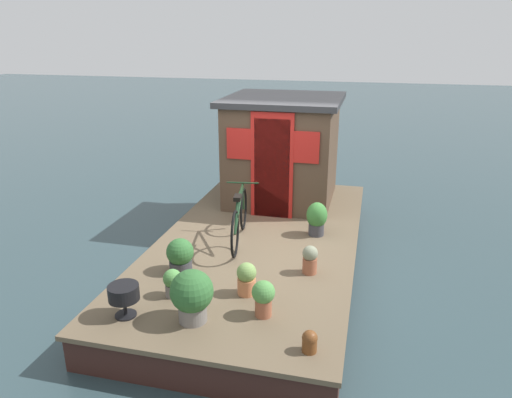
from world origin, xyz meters
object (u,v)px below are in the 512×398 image
at_px(bicycle, 239,218).
at_px(potted_plant_basil, 173,282).
at_px(potted_plant_lavender, 263,297).
at_px(mooring_bollard, 310,341).
at_px(potted_plant_mint, 310,259).
at_px(houseboat_cabin, 283,149).
at_px(potted_plant_thyme, 317,218).
at_px(potted_plant_geranium, 247,278).
at_px(potted_plant_rosemary, 180,255).
at_px(charcoal_grill, 124,294).
at_px(potted_plant_fern, 192,294).

distance_m(bicycle, potted_plant_basil, 1.76).
distance_m(potted_plant_lavender, mooring_bollard, 0.79).
distance_m(bicycle, potted_plant_mint, 1.40).
xyz_separation_m(houseboat_cabin, potted_plant_thyme, (-1.57, -0.85, -0.69)).
distance_m(potted_plant_basil, potted_plant_lavender, 1.16).
bearing_deg(potted_plant_basil, potted_plant_geranium, -73.08).
bearing_deg(mooring_bollard, potted_plant_rosemary, 55.91).
bearing_deg(bicycle, houseboat_cabin, -6.86).
distance_m(potted_plant_basil, charcoal_grill, 0.64).
xyz_separation_m(bicycle, potted_plant_rosemary, (-1.10, 0.50, -0.14)).
relative_size(potted_plant_geranium, mooring_bollard, 1.74).
xyz_separation_m(potted_plant_lavender, mooring_bollard, (-0.51, -0.59, -0.12)).
relative_size(potted_plant_lavender, potted_plant_geranium, 1.05).
bearing_deg(potted_plant_basil, potted_plant_fern, -136.23).
xyz_separation_m(potted_plant_basil, potted_plant_mint, (0.97, -1.52, 0.01)).
relative_size(potted_plant_fern, charcoal_grill, 1.59).
xyz_separation_m(potted_plant_lavender, potted_plant_mint, (1.13, -0.37, -0.04)).
bearing_deg(potted_plant_fern, potted_plant_lavender, -68.80).
distance_m(houseboat_cabin, potted_plant_fern, 4.31).
bearing_deg(potted_plant_lavender, mooring_bollard, -131.01).
relative_size(potted_plant_basil, potted_plant_geranium, 0.85).
bearing_deg(potted_plant_mint, potted_plant_fern, 142.08).
relative_size(bicycle, potted_plant_basil, 4.82).
bearing_deg(potted_plant_rosemary, potted_plant_geranium, -109.57).
distance_m(bicycle, potted_plant_fern, 2.16).
height_order(potted_plant_thyme, potted_plant_geranium, potted_plant_thyme).
xyz_separation_m(potted_plant_thyme, charcoal_grill, (-2.78, 1.80, -0.00)).
height_order(potted_plant_basil, potted_plant_mint, potted_plant_mint).
relative_size(bicycle, charcoal_grill, 4.39).
relative_size(bicycle, potted_plant_thyme, 3.14).
height_order(houseboat_cabin, potted_plant_fern, houseboat_cabin).
distance_m(potted_plant_thyme, potted_plant_geranium, 2.08).
xyz_separation_m(potted_plant_fern, mooring_bollard, (-0.23, -1.32, -0.21)).
relative_size(potted_plant_thyme, mooring_bollard, 2.27).
distance_m(potted_plant_fern, mooring_bollard, 1.36).
bearing_deg(potted_plant_lavender, potted_plant_fern, 111.20).
height_order(bicycle, potted_plant_geranium, bicycle).
distance_m(bicycle, charcoal_grill, 2.36).
xyz_separation_m(potted_plant_lavender, charcoal_grill, (-0.38, 1.50, 0.04)).
relative_size(potted_plant_rosemary, mooring_bollard, 1.96).
xyz_separation_m(charcoal_grill, mooring_bollard, (-0.14, -2.09, -0.16)).
relative_size(houseboat_cabin, potted_plant_fern, 3.49).
distance_m(potted_plant_lavender, potted_plant_geranium, 0.51).
relative_size(potted_plant_fern, potted_plant_geranium, 1.49).
bearing_deg(mooring_bollard, bicycle, 30.24).
xyz_separation_m(potted_plant_thyme, potted_plant_rosemary, (-1.63, 1.60, -0.05)).
bearing_deg(potted_plant_basil, potted_plant_mint, -57.38).
relative_size(potted_plant_mint, mooring_bollard, 1.64).
height_order(potted_plant_lavender, potted_plant_rosemary, potted_plant_rosemary).
bearing_deg(bicycle, potted_plant_thyme, -64.26).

